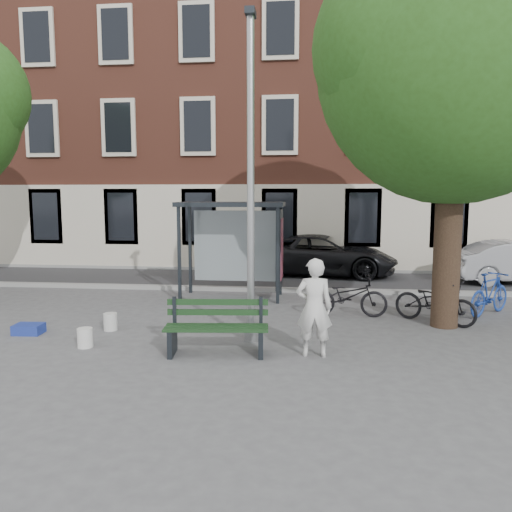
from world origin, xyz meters
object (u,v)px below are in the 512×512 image
Objects in this scene: bench at (217,330)px; bike_c at (435,302)px; bus_shelter at (246,228)px; car_dark at (323,255)px; bike_a at (348,296)px; lamppost at (251,196)px; bike_b at (490,294)px; bike_d at (443,286)px; painter at (314,307)px.

bike_c is at bearing 25.82° from bench.
bike_c is (4.47, -2.34, -1.44)m from bus_shelter.
bike_a is at bearing -169.31° from car_dark.
bike_c reaches higher than bike_a.
lamppost reaches higher than bike_b.
bus_shelter reaches higher than bike_d.
car_dark is at bearing -10.38° from bike_b.
car_dark is (-2.29, 6.51, 0.23)m from bike_c.
bench is 1.03× the size of bike_a.
bike_c is (4.37, 2.63, 0.05)m from bench.
car_dark reaches higher than bike_b.
bike_c reaches higher than bench.
bike_a is at bearing 45.44° from bench.
bike_a is at bearing -36.25° from bus_shelter.
painter is at bearing -3.13° from bench.
car_dark is (-0.43, 6.08, 0.24)m from bike_a.
bike_a is 1.91m from bike_c.
bike_c is at bearing 77.89° from bike_b.
car_dark is at bearing -43.98° from bike_d.
bus_shelter reaches higher than bike_b.
bench is at bearing -120.24° from lamppost.
lamppost is 4.83m from bike_c.
lamppost reaches higher than bike_d.
painter reaches higher than bike_c.
bike_a is at bearing 37.14° from bike_d.
bike_a is (2.51, 3.06, 0.05)m from bench.
bike_d is (2.35, 0.81, 0.13)m from bike_a.
bus_shelter is 1.65× the size of painter.
bike_a is 0.99× the size of bike_c.
bike_c is (2.66, 2.57, -0.39)m from painter.
bike_c is at bearing -27.66° from bus_shelter.
bench is 0.93× the size of bike_d.
bike_d reaches higher than bench.
bike_c is at bearing 24.55° from lamppost.
bike_d is at bearing 27.75° from bike_b.
bike_c is 0.91× the size of bike_d.
car_dark is (2.08, 9.14, 0.28)m from bench.
bench is at bearing 143.54° from bike_a.
bike_d reaches higher than bike_b.
bus_shelter is at bearing 98.43° from lamppost.
car_dark is (1.57, 8.27, -2.07)m from lamppost.
painter is 3.13m from bike_a.
lamppost reaches higher than car_dark.
bus_shelter is at bearing 56.60° from bike_a.
painter is at bearing -69.78° from bus_shelter.
bike_b is at bearing 26.75° from lamppost.
bike_b is 1.73m from bike_c.
painter is at bearing 85.94° from bike_b.
painter is 0.95× the size of bike_c.
bench is 9.37m from car_dark.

